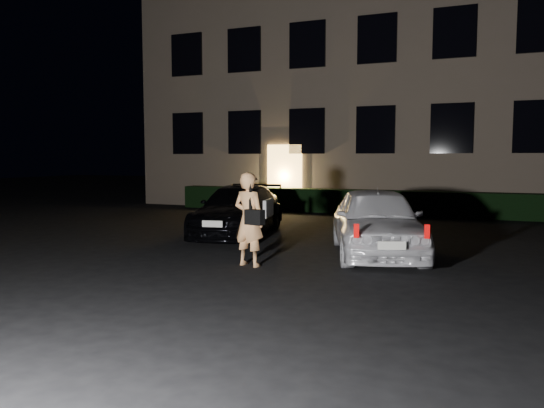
% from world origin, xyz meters
% --- Properties ---
extents(ground, '(80.00, 80.00, 0.00)m').
position_xyz_m(ground, '(0.00, 0.00, 0.00)').
color(ground, black).
rests_on(ground, ground).
extents(building, '(20.00, 8.11, 12.00)m').
position_xyz_m(building, '(-0.00, 14.99, 6.00)').
color(building, '#716150').
rests_on(building, ground).
extents(hedge, '(15.00, 0.70, 0.85)m').
position_xyz_m(hedge, '(0.00, 10.50, 0.42)').
color(hedge, black).
rests_on(hedge, ground).
extents(sedan, '(2.58, 4.63, 1.27)m').
position_xyz_m(sedan, '(-2.20, 4.17, 0.63)').
color(sedan, black).
rests_on(sedan, ground).
extents(hatch, '(2.88, 4.45, 1.41)m').
position_xyz_m(hatch, '(1.70, 2.57, 0.71)').
color(hatch, white).
rests_on(hatch, ground).
extents(man, '(0.73, 0.54, 1.74)m').
position_xyz_m(man, '(-0.26, 0.58, 0.87)').
color(man, '#FFB16D').
rests_on(man, ground).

